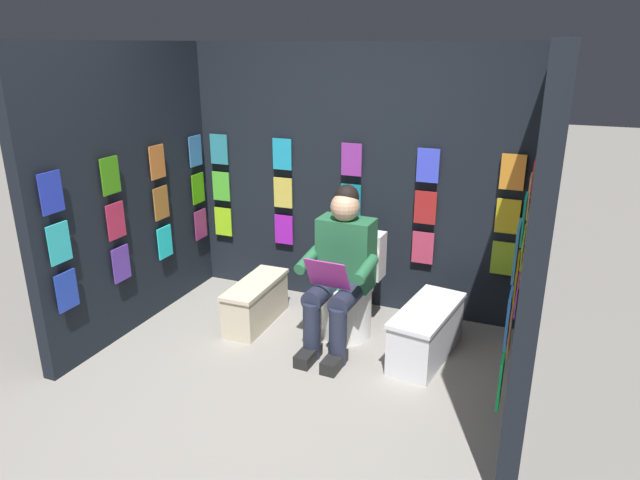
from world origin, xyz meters
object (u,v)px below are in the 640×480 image
object	(u,v)px
comic_longbox_near	(426,332)
comic_longbox_far	(256,302)
toilet	(350,292)
person_reading	(340,269)

from	to	relation	value
comic_longbox_near	comic_longbox_far	bearing A→B (deg)	8.07
toilet	comic_longbox_far	bearing A→B (deg)	14.45
person_reading	comic_longbox_near	xyz separation A→B (m)	(-0.64, -0.06, -0.41)
comic_longbox_near	comic_longbox_far	size ratio (longest dim) A/B	1.13
person_reading	comic_longbox_far	bearing A→B (deg)	-2.96
person_reading	comic_longbox_far	xyz separation A→B (m)	(0.73, -0.07, -0.42)
person_reading	comic_longbox_far	distance (m)	0.85
person_reading	comic_longbox_far	world-z (taller)	person_reading
toilet	comic_longbox_far	distance (m)	0.77
person_reading	comic_longbox_near	distance (m)	0.76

